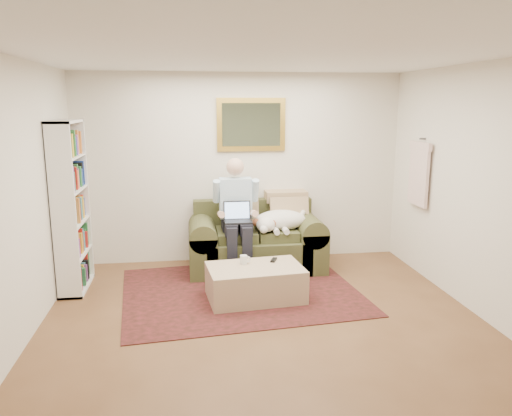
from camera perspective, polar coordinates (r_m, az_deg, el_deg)
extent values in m
cube|color=brown|center=(4.93, 1.53, -14.45)|extent=(4.50, 5.00, 0.01)
cube|color=white|center=(4.44, 1.73, 17.22)|extent=(4.50, 5.00, 0.01)
cube|color=silver|center=(6.95, -1.79, 4.56)|extent=(4.50, 0.01, 2.60)
cube|color=silver|center=(4.70, -26.56, -0.27)|extent=(0.01, 5.00, 2.60)
cube|color=silver|center=(5.36, 26.11, 1.13)|extent=(0.01, 5.00, 2.60)
cube|color=black|center=(6.00, -1.77, -9.46)|extent=(2.91, 2.42, 0.01)
cube|color=#4A4927|center=(6.69, 0.02, -5.20)|extent=(1.35, 0.86, 0.44)
cube|color=#4A4927|center=(6.94, -0.41, -0.79)|extent=(1.63, 0.19, 0.45)
cube|color=#4A4927|center=(6.62, -6.10, -4.99)|extent=(0.36, 0.86, 0.90)
cube|color=#4A4927|center=(6.81, 5.97, -4.51)|extent=(0.36, 0.86, 0.90)
cube|color=#4A4927|center=(6.54, -2.23, -3.06)|extent=(0.51, 0.58, 0.13)
cube|color=#4A4927|center=(6.61, 2.37, -2.90)|extent=(0.51, 0.58, 0.13)
cube|color=black|center=(6.29, -2.07, -1.55)|extent=(0.34, 0.24, 0.02)
cube|color=black|center=(6.38, -2.19, -0.25)|extent=(0.34, 0.07, 0.24)
cube|color=#99BFF2|center=(6.37, -2.18, -0.27)|extent=(0.31, 0.05, 0.21)
cube|color=#C6B384|center=(5.71, -0.09, -8.55)|extent=(1.12, 0.78, 0.38)
cylinder|color=white|center=(5.73, -1.43, -5.93)|extent=(0.08, 0.08, 0.10)
cube|color=black|center=(5.86, 2.04, -5.95)|extent=(0.10, 0.16, 0.02)
cube|color=gold|center=(6.90, -0.55, 9.50)|extent=(0.94, 0.04, 0.72)
cube|color=gray|center=(6.88, -0.53, 9.50)|extent=(0.80, 0.01, 0.58)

